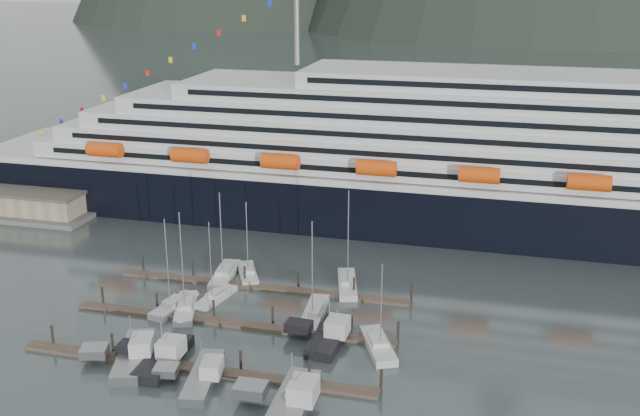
{
  "coord_description": "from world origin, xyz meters",
  "views": [
    {
      "loc": [
        31.87,
        -87.24,
        49.44
      ],
      "look_at": [
        3.27,
        22.0,
        12.27
      ],
      "focal_mm": 42.0,
      "sensor_mm": 36.0,
      "label": 1
    }
  ],
  "objects_px": {
    "cruise_ship": "(499,168)",
    "trawler_e": "(328,335)",
    "sailboat_g": "(347,284)",
    "trawler_a": "(132,355)",
    "warehouse": "(1,196)",
    "sailboat_f": "(248,274)",
    "sailboat_b": "(186,309)",
    "sailboat_c": "(216,298)",
    "sailboat_e": "(225,275)",
    "trawler_b": "(162,357)",
    "trawler_c": "(202,375)",
    "sailboat_a": "(174,306)",
    "sailboat_d": "(314,314)",
    "trawler_d": "(291,401)",
    "sailboat_h": "(378,346)"
  },
  "relations": [
    {
      "from": "sailboat_c",
      "to": "trawler_c",
      "type": "relative_size",
      "value": 1.08
    },
    {
      "from": "sailboat_e",
      "to": "sailboat_f",
      "type": "relative_size",
      "value": 1.14
    },
    {
      "from": "sailboat_g",
      "to": "trawler_c",
      "type": "bearing_deg",
      "value": 146.04
    },
    {
      "from": "sailboat_g",
      "to": "sailboat_c",
      "type": "bearing_deg",
      "value": 103.41
    },
    {
      "from": "cruise_ship",
      "to": "sailboat_c",
      "type": "height_order",
      "value": "cruise_ship"
    },
    {
      "from": "sailboat_b",
      "to": "sailboat_e",
      "type": "distance_m",
      "value": 13.14
    },
    {
      "from": "warehouse",
      "to": "sailboat_b",
      "type": "height_order",
      "value": "sailboat_b"
    },
    {
      "from": "warehouse",
      "to": "sailboat_c",
      "type": "relative_size",
      "value": 3.43
    },
    {
      "from": "cruise_ship",
      "to": "sailboat_e",
      "type": "xyz_separation_m",
      "value": [
        -42.06,
        -36.47,
        -11.59
      ]
    },
    {
      "from": "cruise_ship",
      "to": "sailboat_d",
      "type": "bearing_deg",
      "value": -117.32
    },
    {
      "from": "sailboat_a",
      "to": "trawler_d",
      "type": "bearing_deg",
      "value": -119.95
    },
    {
      "from": "trawler_a",
      "to": "trawler_d",
      "type": "relative_size",
      "value": 1.0
    },
    {
      "from": "cruise_ship",
      "to": "sailboat_e",
      "type": "distance_m",
      "value": 56.87
    },
    {
      "from": "trawler_c",
      "to": "trawler_e",
      "type": "relative_size",
      "value": 1.06
    },
    {
      "from": "cruise_ship",
      "to": "warehouse",
      "type": "height_order",
      "value": "cruise_ship"
    },
    {
      "from": "sailboat_b",
      "to": "sailboat_g",
      "type": "bearing_deg",
      "value": -74.85
    },
    {
      "from": "sailboat_e",
      "to": "trawler_b",
      "type": "xyz_separation_m",
      "value": [
        2.44,
        -27.85,
        0.5
      ]
    },
    {
      "from": "sailboat_d",
      "to": "sailboat_g",
      "type": "bearing_deg",
      "value": -16.4
    },
    {
      "from": "warehouse",
      "to": "sailboat_e",
      "type": "relative_size",
      "value": 2.96
    },
    {
      "from": "sailboat_g",
      "to": "warehouse",
      "type": "bearing_deg",
      "value": 59.96
    },
    {
      "from": "sailboat_g",
      "to": "trawler_c",
      "type": "distance_m",
      "value": 34.11
    },
    {
      "from": "sailboat_a",
      "to": "trawler_d",
      "type": "distance_m",
      "value": 32.15
    },
    {
      "from": "trawler_e",
      "to": "sailboat_g",
      "type": "bearing_deg",
      "value": 6.1
    },
    {
      "from": "sailboat_h",
      "to": "trawler_e",
      "type": "xyz_separation_m",
      "value": [
        -7.02,
        0.43,
        0.51
      ]
    },
    {
      "from": "cruise_ship",
      "to": "trawler_e",
      "type": "relative_size",
      "value": 18.02
    },
    {
      "from": "warehouse",
      "to": "sailboat_h",
      "type": "height_order",
      "value": "sailboat_h"
    },
    {
      "from": "sailboat_h",
      "to": "sailboat_g",
      "type": "bearing_deg",
      "value": 0.24
    },
    {
      "from": "trawler_d",
      "to": "trawler_e",
      "type": "height_order",
      "value": "trawler_d"
    },
    {
      "from": "sailboat_e",
      "to": "trawler_c",
      "type": "relative_size",
      "value": 1.25
    },
    {
      "from": "sailboat_g",
      "to": "trawler_a",
      "type": "height_order",
      "value": "sailboat_g"
    },
    {
      "from": "warehouse",
      "to": "sailboat_f",
      "type": "relative_size",
      "value": 3.36
    },
    {
      "from": "sailboat_b",
      "to": "trawler_d",
      "type": "height_order",
      "value": "sailboat_b"
    },
    {
      "from": "sailboat_a",
      "to": "trawler_e",
      "type": "bearing_deg",
      "value": -88.86
    },
    {
      "from": "sailboat_g",
      "to": "sailboat_a",
      "type": "bearing_deg",
      "value": 106.65
    },
    {
      "from": "trawler_b",
      "to": "sailboat_c",
      "type": "bearing_deg",
      "value": 0.61
    },
    {
      "from": "trawler_a",
      "to": "trawler_e",
      "type": "distance_m",
      "value": 26.21
    },
    {
      "from": "sailboat_c",
      "to": "sailboat_e",
      "type": "distance_m",
      "value": 8.58
    },
    {
      "from": "sailboat_a",
      "to": "sailboat_d",
      "type": "bearing_deg",
      "value": -72.82
    },
    {
      "from": "trawler_b",
      "to": "trawler_e",
      "type": "relative_size",
      "value": 1.0
    },
    {
      "from": "sailboat_f",
      "to": "sailboat_g",
      "type": "bearing_deg",
      "value": -116.05
    },
    {
      "from": "sailboat_g",
      "to": "sailboat_f",
      "type": "bearing_deg",
      "value": 75.27
    },
    {
      "from": "trawler_c",
      "to": "sailboat_g",
      "type": "bearing_deg",
      "value": -29.25
    },
    {
      "from": "trawler_c",
      "to": "sailboat_b",
      "type": "bearing_deg",
      "value": 19.92
    },
    {
      "from": "sailboat_b",
      "to": "sailboat_g",
      "type": "distance_m",
      "value": 25.89
    },
    {
      "from": "sailboat_f",
      "to": "sailboat_g",
      "type": "distance_m",
      "value": 16.89
    },
    {
      "from": "sailboat_c",
      "to": "sailboat_e",
      "type": "height_order",
      "value": "sailboat_e"
    },
    {
      "from": "sailboat_e",
      "to": "trawler_b",
      "type": "height_order",
      "value": "sailboat_e"
    },
    {
      "from": "cruise_ship",
      "to": "sailboat_g",
      "type": "xyz_separation_m",
      "value": [
        -21.71,
        -34.95,
        -11.59
      ]
    },
    {
      "from": "sailboat_b",
      "to": "sailboat_d",
      "type": "xyz_separation_m",
      "value": [
        18.98,
        2.93,
        -0.01
      ]
    },
    {
      "from": "warehouse",
      "to": "sailboat_f",
      "type": "distance_m",
      "value": 67.16
    }
  ]
}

